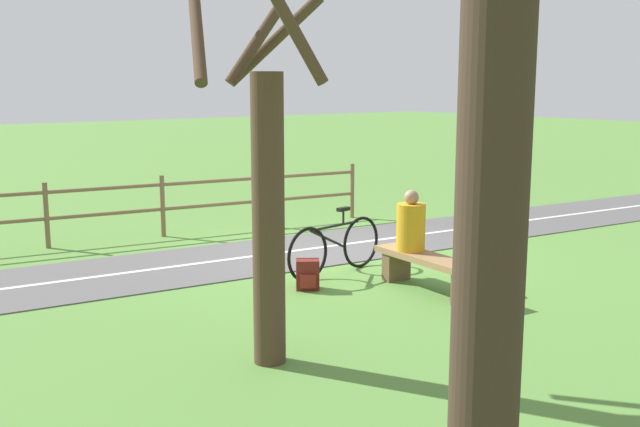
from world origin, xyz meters
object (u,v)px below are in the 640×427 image
person_seated (411,225)px  backpack (308,275)px  tree_by_path (493,165)px  bicycle (335,247)px  tree_far_right (265,185)px  bench (430,267)px

person_seated → backpack: bearing=66.9°
person_seated → tree_by_path: bearing=143.8°
bicycle → backpack: (-0.39, 0.75, -0.20)m
bicycle → tree_far_right: size_ratio=0.45×
bicycle → backpack: size_ratio=4.66×
tree_far_right → bench: bearing=-74.6°
person_seated → tree_by_path: size_ratio=0.16×
backpack → person_seated: bearing=-117.3°
tree_by_path → bicycle: bearing=-31.9°
bench → tree_far_right: tree_far_right is taller
bicycle → tree_far_right: 3.60m
bench → tree_by_path: 6.09m
person_seated → tree_by_path: tree_by_path is taller
person_seated → backpack: 1.47m
bicycle → tree_far_right: bearing=31.5°
bicycle → tree_far_right: (-2.20, 2.54, 1.30)m
bicycle → tree_by_path: tree_by_path is taller
person_seated → bicycle: (1.00, 0.45, -0.40)m
bench → bicycle: bearing=21.0°
person_seated → bicycle: person_seated is taller
bench → tree_far_right: bearing=109.6°
bench → person_seated: bearing=-0.0°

